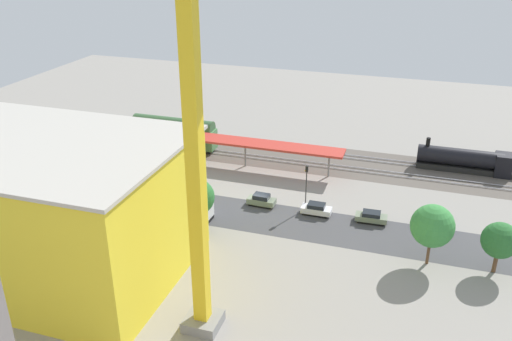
{
  "coord_description": "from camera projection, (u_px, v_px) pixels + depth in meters",
  "views": [
    {
      "loc": [
        -21.61,
        67.84,
        37.73
      ],
      "look_at": [
        0.14,
        0.07,
        5.62
      ],
      "focal_mm": 37.79,
      "sensor_mm": 36.0,
      "label": 1
    }
  ],
  "objects": [
    {
      "name": "street_tree_1",
      "position": [
        177.0,
        191.0,
        72.84
      ],
      "size": [
        6.4,
        6.4,
        8.41
      ],
      "color": "brown",
      "rests_on": "ground"
    },
    {
      "name": "platform_canopy_near",
      "position": [
        206.0,
        138.0,
        93.76
      ],
      "size": [
        48.47,
        4.26,
        4.58
      ],
      "color": "#B73328",
      "rests_on": "ground"
    },
    {
      "name": "locomotive",
      "position": [
        468.0,
        161.0,
        90.66
      ],
      "size": [
        16.4,
        3.12,
        5.3
      ],
      "color": "black",
      "rests_on": "ground"
    },
    {
      "name": "tower_crane",
      "position": [
        205.0,
        117.0,
        47.51
      ],
      "size": [
        11.88,
        21.62,
        39.19
      ],
      "color": "gray",
      "rests_on": "ground"
    },
    {
      "name": "construction_building",
      "position": [
        44.0,
        208.0,
        62.9
      ],
      "size": [
        32.12,
        22.21,
        15.7
      ],
      "primitive_type": "cube",
      "rotation": [
        0.0,
        0.0,
        0.0
      ],
      "color": "yellow",
      "rests_on": "ground"
    },
    {
      "name": "rail_bed",
      "position": [
        290.0,
        156.0,
        97.59
      ],
      "size": [
        103.62,
        13.75,
        0.01
      ],
      "primitive_type": "cube",
      "rotation": [
        0.0,
        0.0,
        0.0
      ],
      "color": "#5B544C",
      "rests_on": "ground"
    },
    {
      "name": "parked_car_3",
      "position": [
        261.0,
        201.0,
        79.94
      ],
      "size": [
        4.23,
        2.01,
        1.79
      ],
      "color": "black",
      "rests_on": "ground"
    },
    {
      "name": "box_truck_1",
      "position": [
        181.0,
        206.0,
        76.66
      ],
      "size": [
        9.66,
        2.84,
        3.33
      ],
      "color": "black",
      "rests_on": "ground"
    },
    {
      "name": "street_tree_5",
      "position": [
        500.0,
        241.0,
        62.97
      ],
      "size": [
        4.33,
        4.33,
        6.54
      ],
      "color": "brown",
      "rests_on": "ground"
    },
    {
      "name": "construction_roof_slab",
      "position": [
        32.0,
        144.0,
        59.59
      ],
      "size": [
        32.72,
        22.82,
        0.4
      ],
      "primitive_type": "cube",
      "rotation": [
        0.0,
        0.0,
        0.0
      ],
      "color": "#B7B2A8",
      "rests_on": "construction_building"
    },
    {
      "name": "parked_car_0",
      "position": [
        434.0,
        225.0,
        73.58
      ],
      "size": [
        4.64,
        1.96,
        1.59
      ],
      "color": "black",
      "rests_on": "ground"
    },
    {
      "name": "box_truck_0",
      "position": [
        98.0,
        195.0,
        79.49
      ],
      "size": [
        9.45,
        3.11,
        3.51
      ],
      "color": "black",
      "rests_on": "ground"
    },
    {
      "name": "freight_coach_far",
      "position": [
        174.0,
        132.0,
        100.09
      ],
      "size": [
        16.38,
        3.04,
        5.92
      ],
      "color": "black",
      "rests_on": "ground"
    },
    {
      "name": "track_rails",
      "position": [
        290.0,
        155.0,
        97.51
      ],
      "size": [
        103.55,
        7.31,
        0.12
      ],
      "color": "#9E9EA8",
      "rests_on": "ground"
    },
    {
      "name": "parked_car_2",
      "position": [
        316.0,
        210.0,
        77.44
      ],
      "size": [
        4.34,
        1.91,
        1.71
      ],
      "color": "black",
      "rests_on": "ground"
    },
    {
      "name": "street_tree_2",
      "position": [
        432.0,
        226.0,
        64.19
      ],
      "size": [
        5.24,
        5.24,
        7.93
      ],
      "color": "brown",
      "rests_on": "ground"
    },
    {
      "name": "parked_car_1",
      "position": [
        371.0,
        217.0,
        75.42
      ],
      "size": [
        4.47,
        2.06,
        1.6
      ],
      "color": "black",
      "rests_on": "ground"
    },
    {
      "name": "street_asphalt",
      "position": [
        250.0,
        215.0,
        77.41
      ],
      "size": [
        103.6,
        9.51,
        0.01
      ],
      "primitive_type": "cube",
      "rotation": [
        0.0,
        0.0,
        0.0
      ],
      "color": "#424244",
      "rests_on": "ground"
    },
    {
      "name": "box_truck_2",
      "position": [
        103.0,
        196.0,
        79.43
      ],
      "size": [
        8.66,
        2.69,
        3.47
      ],
      "color": "black",
      "rests_on": "ground"
    },
    {
      "name": "street_tree_0",
      "position": [
        196.0,
        197.0,
        72.07
      ],
      "size": [
        4.92,
        4.92,
        7.32
      ],
      "color": "brown",
      "rests_on": "ground"
    },
    {
      "name": "street_tree_4",
      "position": [
        13.0,
        162.0,
        81.42
      ],
      "size": [
        5.65,
        5.65,
        8.31
      ],
      "color": "brown",
      "rests_on": "ground"
    },
    {
      "name": "ground_plane",
      "position": [
        257.0,
        205.0,
        80.42
      ],
      "size": [
        165.69,
        165.69,
        0.0
      ],
      "primitive_type": "plane",
      "color": "gray",
      "rests_on": "ground"
    },
    {
      "name": "traffic_light",
      "position": [
        306.0,
        181.0,
        77.19
      ],
      "size": [
        0.5,
        0.36,
        6.97
      ],
      "color": "#333333",
      "rests_on": "ground"
    },
    {
      "name": "street_tree_3",
      "position": [
        45.0,
        173.0,
        79.58
      ],
      "size": [
        5.15,
        5.15,
        7.29
      ],
      "color": "brown",
      "rests_on": "ground"
    }
  ]
}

